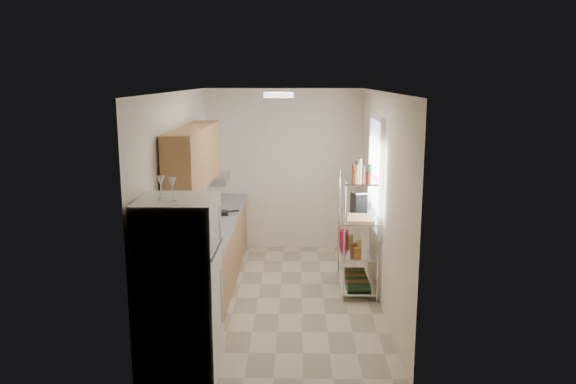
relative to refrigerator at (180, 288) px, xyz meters
name	(u,v)px	position (x,y,z in m)	size (l,w,h in m)	color
room	(280,199)	(0.87, 1.85, 0.45)	(2.52, 4.42, 2.62)	beige
counter_run	(212,253)	(-0.05, 2.28, -0.40)	(0.63, 3.51, 0.90)	#AF794A
upper_cabinets	(194,156)	(-0.19, 1.95, 0.96)	(0.33, 2.20, 0.72)	#AF794A
range_hood	(210,178)	(-0.13, 2.75, 0.54)	(0.50, 0.60, 0.12)	#B7BABC
window	(376,174)	(2.09, 2.20, 0.70)	(0.06, 1.00, 1.46)	white
bakers_rack	(358,209)	(1.87, 2.14, 0.26)	(0.45, 0.90, 1.73)	silver
ceiling_dome	(279,95)	(0.87, 1.55, 1.72)	(0.34, 0.34, 0.06)	white
refrigerator	(180,288)	(0.00, 0.00, 0.00)	(0.70, 0.70, 1.70)	white
wine_glass_a	(172,190)	(0.00, -0.14, 0.96)	(0.08, 0.08, 0.22)	silver
wine_glass_b	(161,187)	(-0.13, -0.03, 0.96)	(0.08, 0.08, 0.21)	silver
rice_cooker	(209,216)	(-0.05, 2.09, 0.16)	(0.27, 0.27, 0.22)	silver
frying_pan_large	(209,214)	(-0.12, 2.57, 0.07)	(0.24, 0.24, 0.04)	black
frying_pan_small	(220,213)	(0.02, 2.66, 0.07)	(0.22, 0.22, 0.05)	black
cutting_board	(361,218)	(1.89, 1.96, 0.18)	(0.34, 0.43, 0.03)	tan
espresso_machine	(359,202)	(1.90, 2.39, 0.30)	(0.16, 0.23, 0.27)	black
storage_bag	(344,236)	(1.73, 2.48, -0.21)	(0.10, 0.14, 0.16)	#A31431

